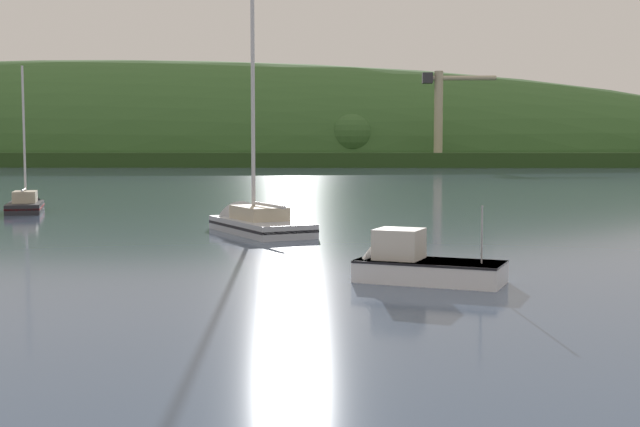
% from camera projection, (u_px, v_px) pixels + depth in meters
% --- Properties ---
extents(far_shoreline_hill, '(548.68, 106.87, 62.05)m').
position_uv_depth(far_shoreline_hill, '(106.00, 163.00, 255.43)').
color(far_shoreline_hill, '#27431B').
rests_on(far_shoreline_hill, ground).
extents(dockside_crane, '(18.09, 4.84, 23.56)m').
position_uv_depth(dockside_crane, '(440.00, 118.00, 206.98)').
color(dockside_crane, '#4C4C51').
rests_on(dockside_crane, ground).
extents(sailboat_near_mooring, '(4.24, 7.43, 11.65)m').
position_uv_depth(sailboat_near_mooring, '(26.00, 207.00, 61.85)').
color(sailboat_near_mooring, '#232328').
rests_on(sailboat_near_mooring, ground).
extents(sailboat_midwater_white, '(7.00, 9.44, 15.07)m').
position_uv_depth(sailboat_midwater_white, '(252.00, 227.00, 47.05)').
color(sailboat_midwater_white, '#ADB2BC').
rests_on(sailboat_midwater_white, ground).
extents(fishing_boat_moored, '(5.83, 3.88, 3.49)m').
position_uv_depth(fishing_boat_moored, '(414.00, 270.00, 29.39)').
color(fishing_boat_moored, white).
rests_on(fishing_boat_moored, ground).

